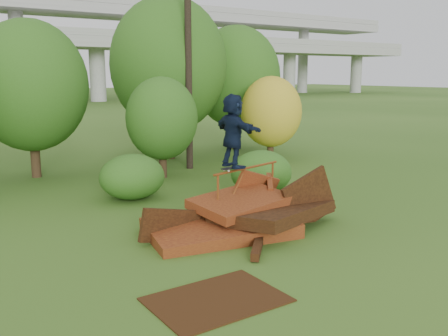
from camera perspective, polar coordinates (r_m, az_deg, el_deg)
ground at (r=12.36m, az=8.47°, el=-8.35°), size 240.00×240.00×0.00m
scrap_pile at (r=12.99m, az=2.29°, el=-5.58°), size 5.62×3.55×1.87m
grind_rail at (r=13.71m, az=2.64°, el=-1.50°), size 2.59×0.65×1.51m
skateboard at (r=13.18m, az=1.04°, el=0.04°), size 0.77×0.36×0.08m
skater at (r=13.03m, az=1.05°, el=4.28°), size 0.61×1.80×1.93m
flat_plate at (r=9.30m, az=-0.86°, el=-14.80°), size 2.38×1.72×0.03m
tree_1 at (r=20.55m, az=-21.27°, el=8.75°), size 4.35×4.35×6.05m
tree_2 at (r=19.35m, az=-7.13°, el=5.62°), size 2.77×2.77×3.90m
tree_3 at (r=23.59m, az=-6.35°, el=11.64°), size 5.40×5.40×7.50m
tree_4 at (r=23.11m, az=5.39°, el=6.41°), size 2.82×2.82×3.89m
tree_5 at (r=26.50m, az=1.42°, el=10.37°), size 4.60×4.60×6.46m
shrub_left at (r=16.35m, az=-10.46°, el=-0.99°), size 2.12×1.96×1.47m
shrub_right at (r=16.72m, az=4.28°, el=-0.52°), size 2.11×1.94×1.50m
utility_pole at (r=21.06m, az=-4.09°, el=12.80°), size 1.40×0.28×9.38m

